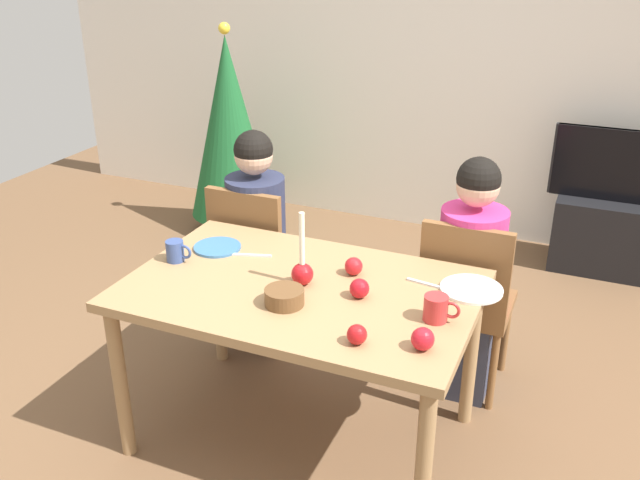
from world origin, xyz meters
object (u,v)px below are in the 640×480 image
(tv, at_px, (617,165))
(plate_right, at_px, (471,289))
(mug_right, at_px, (437,308))
(dining_table, at_px, (301,304))
(christmas_tree, at_px, (230,128))
(mug_left, at_px, (176,251))
(person_left_child, at_px, (257,244))
(tv_stand, at_px, (605,234))
(plate_left, at_px, (217,247))
(chair_left, at_px, (255,256))
(apple_by_left_plate, at_px, (354,266))
(apple_near_candle, at_px, (359,288))
(candle_centerpiece, at_px, (302,270))
(bowl_walnuts, at_px, (284,297))
(apple_by_right_mug, at_px, (423,339))
(person_right_child, at_px, (468,283))
(apple_far_edge, at_px, (357,335))
(chair_right, at_px, (466,297))

(tv, bearing_deg, plate_right, -103.16)
(tv, bearing_deg, mug_right, -103.31)
(dining_table, distance_m, tv, 2.56)
(christmas_tree, height_order, mug_left, christmas_tree)
(christmas_tree, bearing_deg, person_left_child, -55.18)
(dining_table, bearing_deg, mug_right, -4.64)
(tv_stand, relative_size, plate_left, 3.02)
(chair_left, height_order, apple_by_left_plate, chair_left)
(apple_near_candle, bearing_deg, chair_left, 142.75)
(candle_centerpiece, bearing_deg, person_left_child, 131.16)
(christmas_tree, relative_size, apple_by_left_plate, 19.79)
(tv_stand, bearing_deg, plate_left, -127.28)
(dining_table, relative_size, mug_right, 10.33)
(bowl_walnuts, bearing_deg, plate_right, 31.72)
(christmas_tree, relative_size, apple_by_right_mug, 18.41)
(person_left_child, bearing_deg, tv, 44.94)
(tv_stand, distance_m, apple_by_right_mug, 2.67)
(person_right_child, bearing_deg, apple_by_left_plate, -130.79)
(apple_far_edge, bearing_deg, christmas_tree, 128.77)
(tv, bearing_deg, christmas_tree, -171.27)
(tv_stand, height_order, candle_centerpiece, candle_centerpiece)
(plate_right, height_order, apple_near_candle, apple_near_candle)
(dining_table, distance_m, tv_stand, 2.59)
(apple_by_left_plate, bearing_deg, candle_centerpiece, -134.80)
(mug_left, xyz_separation_m, apple_near_candle, (0.84, 0.01, -0.01))
(dining_table, relative_size, christmas_tree, 0.94)
(tv, bearing_deg, apple_by_left_plate, -114.41)
(bowl_walnuts, height_order, apple_near_candle, apple_near_candle)
(dining_table, distance_m, plate_right, 0.69)
(plate_left, distance_m, apple_far_edge, 0.98)
(candle_centerpiece, relative_size, mug_left, 2.58)
(person_right_child, bearing_deg, mug_left, -150.80)
(tv, bearing_deg, plate_left, -127.27)
(christmas_tree, relative_size, plate_left, 7.05)
(plate_right, xyz_separation_m, apple_by_right_mug, (-0.07, -0.49, 0.03))
(person_right_child, height_order, candle_centerpiece, person_right_child)
(chair_left, height_order, apple_far_edge, chair_left)
(christmas_tree, relative_size, mug_left, 12.40)
(mug_right, distance_m, apple_far_edge, 0.34)
(apple_by_left_plate, bearing_deg, person_right_child, 49.21)
(chair_left, distance_m, candle_centerpiece, 0.86)
(person_left_child, xyz_separation_m, apple_by_right_mug, (1.11, -0.89, 0.22))
(chair_right, xyz_separation_m, person_right_child, (-0.00, 0.03, 0.06))
(dining_table, height_order, apple_near_candle, apple_near_candle)
(tv, height_order, candle_centerpiece, candle_centerpiece)
(person_right_child, relative_size, apple_far_edge, 16.34)
(mug_right, distance_m, apple_near_candle, 0.32)
(person_left_child, xyz_separation_m, person_right_child, (1.10, 0.00, 0.00))
(tv_stand, height_order, plate_right, plate_right)
(person_right_child, xyz_separation_m, plate_left, (-1.05, -0.46, 0.19))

